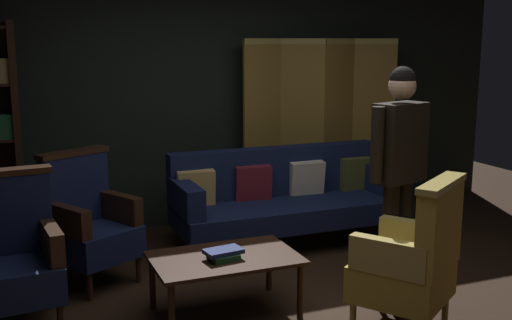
{
  "coord_description": "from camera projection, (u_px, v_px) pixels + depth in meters",
  "views": [
    {
      "loc": [
        -1.82,
        -3.69,
        1.89
      ],
      "look_at": [
        0.0,
        0.8,
        0.95
      ],
      "focal_mm": 43.71,
      "sensor_mm": 36.0,
      "label": 1
    }
  ],
  "objects": [
    {
      "name": "folding_screen",
      "position": [
        320.0,
        126.0,
        6.61
      ],
      "size": [
        1.71,
        0.3,
        1.9
      ],
      "color": "olive",
      "rests_on": "ground_plane"
    },
    {
      "name": "armchair_gilt_accent",
      "position": [
        412.0,
        261.0,
        4.0
      ],
      "size": [
        0.8,
        0.8,
        1.04
      ],
      "color": "tan",
      "rests_on": "ground_plane"
    },
    {
      "name": "book_navy_cloth",
      "position": [
        223.0,
        251.0,
        4.22
      ],
      "size": [
        0.27,
        0.18,
        0.03
      ],
      "primitive_type": "cube",
      "rotation": [
        0.0,
        0.0,
        0.13
      ],
      "color": "navy",
      "rests_on": "book_green_cloth"
    },
    {
      "name": "velvet_couch",
      "position": [
        284.0,
        195.0,
        5.82
      ],
      "size": [
        2.12,
        0.78,
        0.88
      ],
      "color": "black",
      "rests_on": "ground_plane"
    },
    {
      "name": "book_green_cloth",
      "position": [
        223.0,
        256.0,
        4.23
      ],
      "size": [
        0.19,
        0.2,
        0.04
      ],
      "primitive_type": "cube",
      "rotation": [
        0.0,
        0.0,
        0.07
      ],
      "color": "#1E4C28",
      "rests_on": "coffee_table"
    },
    {
      "name": "potted_plant",
      "position": [
        81.0,
        203.0,
        5.55
      ],
      "size": [
        0.5,
        0.5,
        0.79
      ],
      "color": "brown",
      "rests_on": "ground_plane"
    },
    {
      "name": "standing_figure",
      "position": [
        399.0,
        159.0,
        4.55
      ],
      "size": [
        0.57,
        0.32,
        1.7
      ],
      "color": "black",
      "rests_on": "ground_plane"
    },
    {
      "name": "armchair_wing_left",
      "position": [
        13.0,
        255.0,
        4.1
      ],
      "size": [
        0.63,
        0.62,
        1.04
      ],
      "color": "black",
      "rests_on": "ground_plane"
    },
    {
      "name": "back_wall",
      "position": [
        195.0,
        88.0,
        6.34
      ],
      "size": [
        7.2,
        0.1,
        2.8
      ],
      "primitive_type": "cube",
      "color": "black",
      "rests_on": "ground_plane"
    },
    {
      "name": "armchair_wing_right",
      "position": [
        89.0,
        222.0,
        4.85
      ],
      "size": [
        0.78,
        0.78,
        1.04
      ],
      "color": "black",
      "rests_on": "ground_plane"
    },
    {
      "name": "ground_plane",
      "position": [
        299.0,
        312.0,
        4.38
      ],
      "size": [
        10.0,
        10.0,
        0.0
      ],
      "primitive_type": "plane",
      "color": "black"
    },
    {
      "name": "coffee_table",
      "position": [
        225.0,
        263.0,
        4.3
      ],
      "size": [
        1.0,
        0.64,
        0.42
      ],
      "color": "black",
      "rests_on": "ground_plane"
    }
  ]
}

